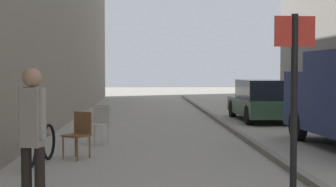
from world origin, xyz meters
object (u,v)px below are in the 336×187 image
bicycle_leaning (39,145)px  cafe_chair_by_doorway (79,131)px  parked_car (263,101)px  street_sign_post (294,87)px  pedestrian_main_foreground (33,131)px  cafe_chair_near_window (99,121)px

bicycle_leaning → cafe_chair_by_doorway: bearing=53.8°
parked_car → bicycle_leaning: size_ratio=2.40×
street_sign_post → parked_car: bearing=-104.2°
pedestrian_main_foreground → cafe_chair_by_doorway: bearing=107.4°
cafe_chair_near_window → street_sign_post: bearing=143.4°
cafe_chair_near_window → cafe_chair_by_doorway: size_ratio=1.00×
pedestrian_main_foreground → cafe_chair_by_doorway: size_ratio=1.93×
pedestrian_main_foreground → cafe_chair_near_window: (0.27, 6.18, -0.50)m
parked_car → cafe_chair_by_doorway: bearing=-127.1°
pedestrian_main_foreground → bicycle_leaning: pedestrian_main_foreground is taller
bicycle_leaning → pedestrian_main_foreground: bearing=-71.6°
pedestrian_main_foreground → parked_car: (5.60, 11.67, -0.34)m
cafe_chair_near_window → cafe_chair_by_doorway: 2.07m
parked_car → cafe_chair_near_window: bearing=-134.8°
street_sign_post → bicycle_leaning: (-4.16, 2.40, -1.16)m
street_sign_post → cafe_chair_near_window: street_sign_post is taller
parked_car → bicycle_leaning: (-6.23, -8.23, -0.33)m
pedestrian_main_foreground → bicycle_leaning: (-0.63, 3.45, -0.67)m
street_sign_post → cafe_chair_near_window: (-3.27, 5.14, -1.00)m
parked_car → cafe_chair_by_doorway: size_ratio=4.49×
pedestrian_main_foreground → cafe_chair_by_doorway: 4.16m
bicycle_leaning → cafe_chair_by_doorway: 0.97m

